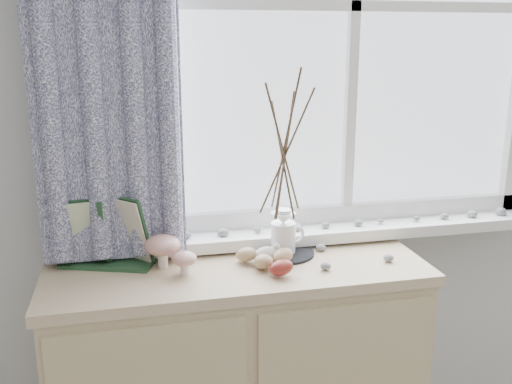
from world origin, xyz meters
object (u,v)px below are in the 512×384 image
twig_pitcher (284,148)px  botanical_book (105,234)px  toadstool_cluster (168,249)px  sideboard (239,383)px

twig_pitcher → botanical_book: bearing=161.4°
botanical_book → toadstool_cluster: (0.19, -0.04, -0.05)m
sideboard → botanical_book: bearing=171.2°
sideboard → botanical_book: botanical_book is taller
sideboard → twig_pitcher: twig_pitcher is taller
botanical_book → toadstool_cluster: 0.20m
toadstool_cluster → twig_pitcher: twig_pitcher is taller
sideboard → twig_pitcher: 0.80m
botanical_book → toadstool_cluster: bearing=6.6°
botanical_book → toadstool_cluster: botanical_book is taller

